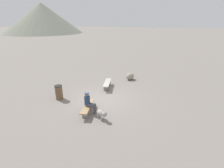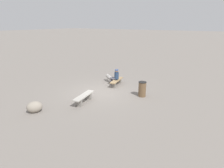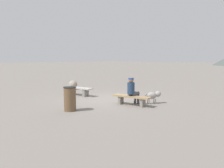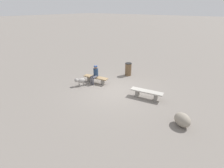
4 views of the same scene
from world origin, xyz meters
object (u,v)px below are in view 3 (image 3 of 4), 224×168
(bench_left, at_px, (78,90))
(bench_right, at_px, (131,98))
(dog, at_px, (153,95))
(trash_bin, at_px, (70,99))
(seated_person, at_px, (132,89))
(boulder, at_px, (73,85))

(bench_left, height_order, bench_right, bench_left)
(dog, relative_size, trash_bin, 0.74)
(bench_right, height_order, seated_person, seated_person)
(dog, bearing_deg, bench_right, -173.92)
(bench_right, xyz_separation_m, dog, (0.44, 1.02, 0.07))
(dog, distance_m, trash_bin, 3.80)
(bench_left, distance_m, boulder, 2.68)
(bench_left, relative_size, dog, 2.64)
(bench_left, height_order, trash_bin, trash_bin)
(dog, height_order, boulder, boulder)
(bench_right, relative_size, dog, 2.54)
(bench_right, xyz_separation_m, boulder, (-6.11, 1.14, -0.02))
(trash_bin, bearing_deg, bench_right, 68.57)
(bench_left, xyz_separation_m, seated_person, (3.72, 0.22, 0.38))
(bench_left, xyz_separation_m, bench_right, (3.75, 0.13, -0.01))
(seated_person, relative_size, dog, 1.74)
(bench_left, relative_size, seated_person, 1.52)
(seated_person, height_order, trash_bin, seated_person)
(bench_left, bearing_deg, seated_person, -7.50)
(bench_right, height_order, boulder, boulder)
(seated_person, xyz_separation_m, boulder, (-6.07, 1.05, -0.40))
(boulder, bearing_deg, bench_right, -10.55)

